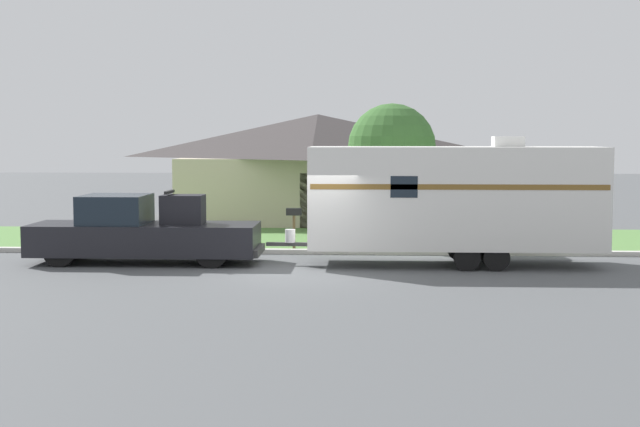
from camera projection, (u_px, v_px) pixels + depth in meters
The scene contains 8 objects.
ground_plane at pixel (309, 273), 22.81m from camera, with size 120.00×120.00×0.00m, color #515456.
curb_strip at pixel (317, 252), 26.53m from camera, with size 80.00×0.30×0.14m.
lawn_strip at pixel (323, 239), 30.17m from camera, with size 80.00×7.00×0.03m.
house_across_street at pixel (318, 165), 36.92m from camera, with size 11.56×7.56×4.39m.
pickup_truck at pixel (142, 233), 24.61m from camera, with size 6.36×1.96×2.02m.
travel_trailer at pixel (455, 197), 24.09m from camera, with size 9.06×2.29×3.50m.
mailbox at pixel (294, 218), 27.57m from camera, with size 0.48×0.20×1.28m.
tree_in_yard at pixel (392, 148), 28.34m from camera, with size 2.81×2.81×4.54m.
Camera 1 is at (1.41, -22.54, 3.54)m, focal length 50.00 mm.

